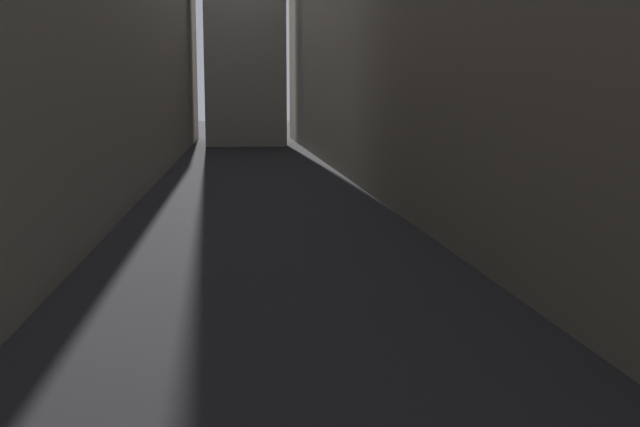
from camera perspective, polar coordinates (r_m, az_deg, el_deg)
ground_plane at (r=38.30m, az=-4.64°, el=1.47°), size 264.00×264.00×0.00m
building_block_right at (r=42.03m, az=10.91°, el=14.36°), size 11.17×108.00×18.14m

